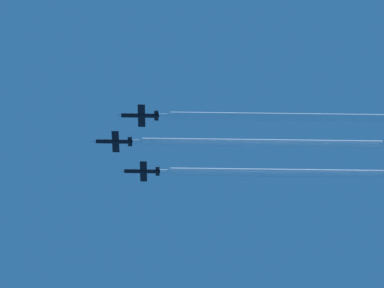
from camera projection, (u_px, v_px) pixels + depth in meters
jet_lead at (113, 141)px, 306.98m from camera, size 8.67×12.62×3.03m
jet_left_wingman at (138, 115)px, 297.39m from camera, size 8.67×12.62×3.03m
jet_right_wingman at (141, 171)px, 313.72m from camera, size 8.67×12.62×3.03m
smoke_trail_lead at (258, 143)px, 307.47m from camera, size 2.38×72.44×2.38m
smoke_trail_left_wingman at (306, 118)px, 297.94m from camera, size 2.38×82.63×2.38m
smoke_trail_right_wingman at (291, 173)px, 314.24m from camera, size 2.38×77.51×2.38m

